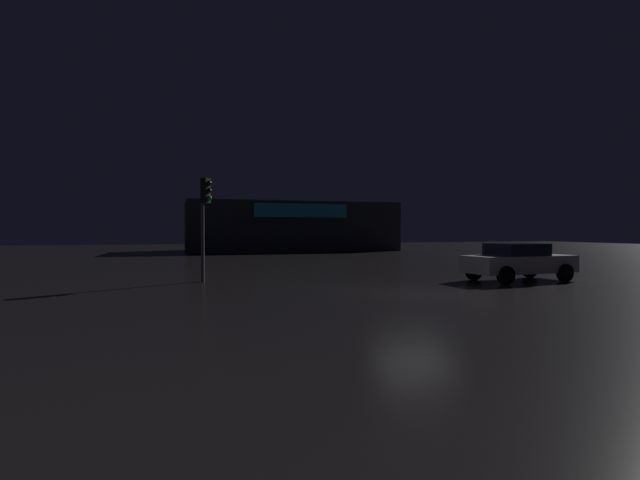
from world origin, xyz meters
The scene contains 4 objects.
ground_plane centered at (0.00, 0.00, 0.00)m, with size 120.00×120.00×0.00m, color black.
store_building centered at (3.86, 33.41, 2.41)m, with size 20.50×8.83×4.81m.
traffic_signal_main centered at (-6.23, 5.33, 2.89)m, with size 0.43×0.41×4.02m.
car_near centered at (5.67, 2.03, 0.78)m, with size 4.52×2.25×1.49m.
Camera 1 is at (-7.34, -13.67, 1.99)m, focal length 26.72 mm.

